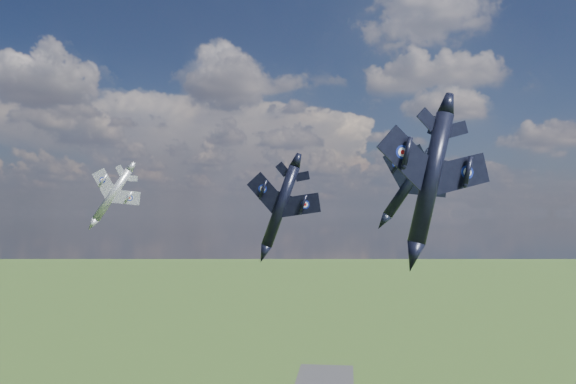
# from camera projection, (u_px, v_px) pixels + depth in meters

# --- Properties ---
(jet_lead_navy) EXTENTS (13.05, 16.50, 6.75)m
(jet_lead_navy) POSITION_uv_depth(u_px,v_px,m) (281.00, 206.00, 73.93)
(jet_lead_navy) COLOR black
(jet_right_navy) EXTENTS (14.57, 16.62, 5.26)m
(jet_right_navy) POSITION_uv_depth(u_px,v_px,m) (431.00, 178.00, 42.03)
(jet_right_navy) COLOR black
(jet_high_navy) EXTENTS (11.62, 15.66, 8.59)m
(jet_high_navy) POSITION_uv_depth(u_px,v_px,m) (409.00, 183.00, 79.02)
(jet_high_navy) COLOR black
(jet_left_silver) EXTENTS (10.56, 13.56, 7.04)m
(jet_left_silver) POSITION_uv_depth(u_px,v_px,m) (112.00, 195.00, 85.64)
(jet_left_silver) COLOR #9799A1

